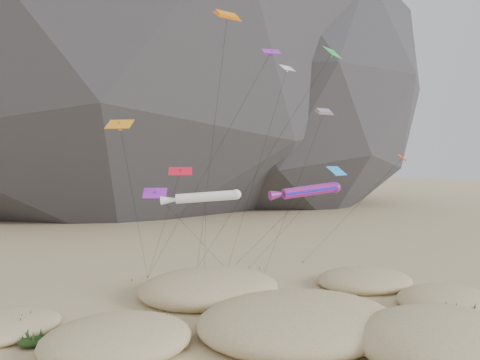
% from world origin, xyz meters
% --- Properties ---
extents(ground, '(500.00, 500.00, 0.00)m').
position_xyz_m(ground, '(0.00, 0.00, 0.00)').
color(ground, '#CCB789').
rests_on(ground, ground).
extents(dunes, '(52.02, 38.03, 4.02)m').
position_xyz_m(dunes, '(-1.55, 3.66, 0.75)').
color(dunes, '#CCB789').
rests_on(dunes, ground).
extents(dune_grass, '(39.83, 27.69, 1.55)m').
position_xyz_m(dune_grass, '(0.32, 4.05, 0.86)').
color(dune_grass, black).
rests_on(dune_grass, ground).
extents(kite_stakes, '(24.10, 5.10, 0.30)m').
position_xyz_m(kite_stakes, '(1.67, 24.29, 0.15)').
color(kite_stakes, '#3F2D1E').
rests_on(kite_stakes, ground).
extents(rainbow_tube_kite, '(8.18, 13.46, 12.45)m').
position_xyz_m(rainbow_tube_kite, '(5.11, 8.78, 11.59)').
color(rainbow_tube_kite, '#FF241A').
rests_on(rainbow_tube_kite, ground).
extents(white_tube_kite, '(8.70, 16.12, 11.95)m').
position_xyz_m(white_tube_kite, '(-5.41, 9.75, 11.22)').
color(white_tube_kite, white).
rests_on(white_tube_kite, ground).
extents(orange_parafoil, '(3.12, 10.09, 30.32)m').
position_xyz_m(orange_parafoil, '(-0.74, 15.50, 29.46)').
color(orange_parafoil, orange).
rests_on(orange_parafoil, ground).
extents(multi_parafoil, '(3.59, 10.49, 20.37)m').
position_xyz_m(multi_parafoil, '(10.01, 13.60, 19.68)').
color(multi_parafoil, '#FF5A1A').
rests_on(multi_parafoil, ground).
extents(delta_kites, '(32.66, 18.59, 27.14)m').
position_xyz_m(delta_kites, '(1.87, 11.61, 17.50)').
color(delta_kites, silver).
rests_on(delta_kites, ground).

